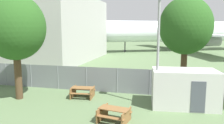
{
  "coord_description": "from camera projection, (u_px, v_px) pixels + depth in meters",
  "views": [
    {
      "loc": [
        3.53,
        -5.49,
        4.95
      ],
      "look_at": [
        -1.13,
        13.9,
        2.0
      ],
      "focal_mm": 35.0,
      "sensor_mm": 36.0,
      "label": 1
    }
  ],
  "objects": [
    {
      "name": "hangar_building",
      "position": [
        22.0,
        28.0,
        37.22
      ],
      "size": [
        24.43,
        19.95,
        12.19
      ],
      "color": "#B2B2AD",
      "rests_on": "ground"
    },
    {
      "name": "perimeter_fence",
      "position": [
        117.0,
        81.0,
        17.15
      ],
      "size": [
        56.07,
        0.07,
        1.98
      ],
      "color": "gray",
      "rests_on": "ground"
    },
    {
      "name": "airplane",
      "position": [
        179.0,
        31.0,
        50.71
      ],
      "size": [
        46.23,
        37.78,
        13.93
      ],
      "rotation": [
        0.0,
        0.0,
        -2.69
      ],
      "color": "white",
      "rests_on": "ground"
    },
    {
      "name": "portable_cabin",
      "position": [
        184.0,
        88.0,
        14.07
      ],
      "size": [
        4.25,
        2.66,
        2.42
      ],
      "rotation": [
        0.0,
        0.0,
        0.1
      ],
      "color": "silver",
      "rests_on": "ground"
    },
    {
      "name": "picnic_bench_near_cabin",
      "position": [
        114.0,
        113.0,
        11.81
      ],
      "size": [
        1.86,
        1.68,
        0.76
      ],
      "rotation": [
        0.0,
        0.0,
        -0.19
      ],
      "color": "brown",
      "rests_on": "ground"
    },
    {
      "name": "picnic_bench_open_grass",
      "position": [
        83.0,
        91.0,
        16.07
      ],
      "size": [
        1.8,
        1.56,
        0.76
      ],
      "rotation": [
        0.0,
        0.0,
        0.1
      ],
      "color": "brown",
      "rests_on": "ground"
    },
    {
      "name": "tree_near_hangar",
      "position": [
        186.0,
        26.0,
        18.96
      ],
      "size": [
        4.56,
        4.56,
        7.81
      ],
      "color": "#4C3823",
      "rests_on": "ground"
    },
    {
      "name": "tree_behind_benches",
      "position": [
        15.0,
        28.0,
        15.11
      ],
      "size": [
        4.19,
        4.19,
        7.43
      ],
      "color": "#4C3823",
      "rests_on": "ground"
    },
    {
      "name": "light_mast",
      "position": [
        158.0,
        37.0,
        13.54
      ],
      "size": [
        0.44,
        0.44,
        7.27
      ],
      "color": "#99999E",
      "rests_on": "ground"
    }
  ]
}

